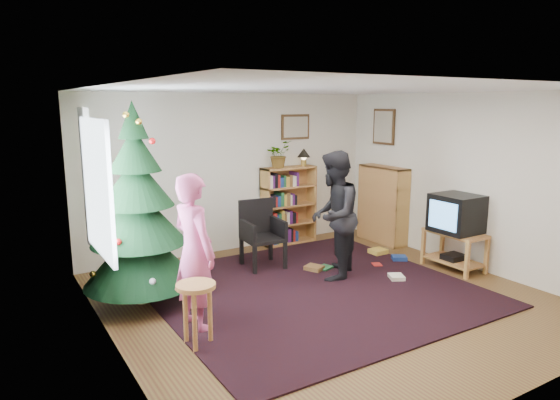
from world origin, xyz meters
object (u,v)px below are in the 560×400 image
tv_stand (454,247)px  bookshelf_back (289,204)px  picture_right (384,127)px  bookshelf_right (383,204)px  crt_tv (456,213)px  potted_plant (278,154)px  picture_back (295,127)px  armchair (259,231)px  christmas_tree (138,222)px  table_lamp (304,154)px  person_standing (194,252)px  stool (196,298)px  person_by_chair (334,216)px

tv_stand → bookshelf_back: bearing=118.1°
picture_right → bookshelf_right: picture_right is taller
crt_tv → potted_plant: size_ratio=1.38×
bookshelf_back → picture_back: bearing=32.3°
bookshelf_right → armchair: bearing=91.3°
christmas_tree → table_lamp: (3.20, 1.32, 0.51)m
picture_back → armchair: (-1.24, -0.97, -1.43)m
bookshelf_right → potted_plant: bearing=64.0°
bookshelf_right → bookshelf_back: bearing=60.9°
person_standing → potted_plant: bearing=-57.6°
potted_plant → stool: bearing=-133.7°
person_by_chair → tv_stand: bearing=119.1°
bookshelf_right → person_standing: bearing=110.3°
picture_right → crt_tv: picture_right is taller
tv_stand → potted_plant: size_ratio=1.89×
bookshelf_back → person_by_chair: bearing=-103.2°
stool → person_standing: person_standing is taller
bookshelf_right → picture_right: bearing=-35.3°
bookshelf_back → bookshelf_right: size_ratio=1.00×
crt_tv → picture_right: bearing=81.9°
crt_tv → potted_plant: potted_plant is taller
picture_right → bookshelf_back: picture_right is taller
christmas_tree → person_by_chair: bearing=-10.7°
picture_back → tv_stand: bearing=-67.1°
bookshelf_back → potted_plant: (-0.20, 0.00, 0.86)m
person_standing → person_by_chair: person_by_chair is taller
bookshelf_back → person_by_chair: 1.85m
bookshelf_back → person_standing: person_standing is taller
armchair → person_standing: bearing=-133.1°
picture_right → stool: size_ratio=0.94×
bookshelf_right → tv_stand: bookshelf_right is taller
picture_right → person_standing: size_ratio=0.36×
table_lamp → person_standing: bearing=-142.0°
picture_right → crt_tv: size_ratio=0.98×
picture_back → tv_stand: (1.07, -2.54, -1.63)m
bookshelf_right → person_by_chair: (-1.82, -1.01, 0.20)m
stool → potted_plant: (2.55, 2.67, 1.02)m
table_lamp → armchair: bearing=-147.9°
christmas_tree → potted_plant: christmas_tree is taller
bookshelf_right → tv_stand: size_ratio=1.55×
tv_stand → table_lamp: 2.85m
crt_tv → potted_plant: (-1.48, 2.40, 0.70)m
person_standing → person_by_chair: bearing=-88.7°
picture_back → armchair: size_ratio=0.57×
potted_plant → table_lamp: (0.50, 0.00, -0.02)m
bookshelf_back → christmas_tree: bearing=-155.5°
bookshelf_back → crt_tv: 2.73m
picture_right → potted_plant: (-1.74, 0.59, -0.43)m
picture_back → picture_right: 1.51m
picture_right → potted_plant: picture_right is taller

